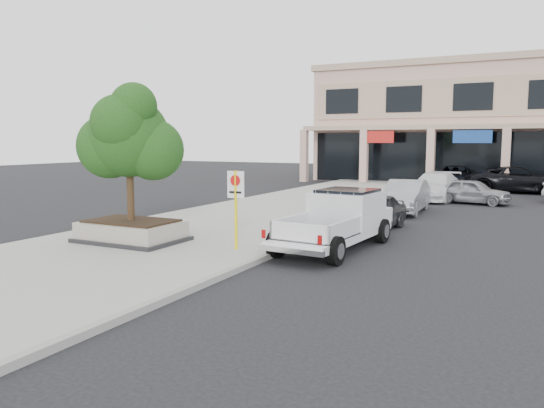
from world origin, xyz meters
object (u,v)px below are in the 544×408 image
at_px(curb_car_c, 435,186).
at_px(lot_car_a, 472,191).
at_px(planter_tree, 135,137).
at_px(pickup_truck, 334,221).
at_px(curb_car_a, 372,212).
at_px(planter, 132,231).
at_px(curb_car_d, 455,178).
at_px(no_parking_sign, 236,199).
at_px(curb_car_b, 405,196).
at_px(lot_car_d, 519,180).

height_order(curb_car_c, lot_car_a, curb_car_c).
xyz_separation_m(planter_tree, pickup_truck, (5.76, 2.19, -2.52)).
bearing_deg(lot_car_a, planter_tree, 164.46).
xyz_separation_m(planter_tree, curb_car_a, (5.77, 6.25, -2.74)).
distance_m(planter, planter_tree, 2.95).
xyz_separation_m(curb_car_c, curb_car_d, (0.05, 7.25, 0.04)).
height_order(planter_tree, no_parking_sign, planter_tree).
bearing_deg(curb_car_c, planter, -105.19).
bearing_deg(curb_car_b, planter_tree, -118.35).
bearing_deg(curb_car_c, lot_car_d, 62.07).
distance_m(curb_car_c, lot_car_d, 7.76).
height_order(lot_car_a, lot_car_d, lot_car_d).
relative_size(no_parking_sign, lot_car_d, 0.38).
bearing_deg(lot_car_d, pickup_truck, 164.04).
distance_m(no_parking_sign, curb_car_c, 17.73).
height_order(curb_car_d, lot_car_a, curb_car_d).
height_order(no_parking_sign, curb_car_a, no_parking_sign).
height_order(planter, lot_car_d, lot_car_d).
bearing_deg(planter_tree, planter, -131.03).
xyz_separation_m(planter, lot_car_d, (10.22, 24.51, 0.36)).
height_order(no_parking_sign, lot_car_d, no_parking_sign).
bearing_deg(pickup_truck, planter, -154.20).
distance_m(curb_car_c, lot_car_a, 2.35).
relative_size(planter_tree, curb_car_a, 1.01).
bearing_deg(curb_car_d, planter, -107.80).
xyz_separation_m(planter, curb_car_b, (5.90, 11.78, 0.28)).
bearing_deg(pickup_truck, lot_car_a, 84.91).
height_order(curb_car_d, lot_car_d, lot_car_d).
xyz_separation_m(curb_car_a, curb_car_d, (0.30, 18.76, 0.13)).
distance_m(pickup_truck, lot_car_a, 14.68).
distance_m(curb_car_b, curb_car_d, 13.39).
xyz_separation_m(curb_car_d, lot_car_d, (4.02, -0.65, 0.03)).
bearing_deg(lot_car_a, no_parking_sign, 174.64).
bearing_deg(curb_car_b, planter, -118.57).
height_order(curb_car_c, lot_car_d, lot_car_d).
height_order(planter_tree, lot_car_d, planter_tree).
distance_m(no_parking_sign, lot_car_d, 25.03).
bearing_deg(lot_car_a, curb_car_b, 165.51).
height_order(curb_car_b, lot_car_a, curb_car_b).
bearing_deg(pickup_truck, no_parking_sign, -135.33).
bearing_deg(lot_car_a, lot_car_d, -4.11).
xyz_separation_m(curb_car_a, curb_car_b, (-0.00, 5.38, 0.08)).
height_order(no_parking_sign, lot_car_a, no_parking_sign).
relative_size(planter, pickup_truck, 0.57).
relative_size(planter, no_parking_sign, 1.39).
relative_size(curb_car_b, lot_car_a, 1.17).
distance_m(no_parking_sign, pickup_truck, 3.10).
relative_size(pickup_truck, lot_car_d, 0.94).
height_order(curb_car_b, curb_car_d, curb_car_d).
bearing_deg(planter_tree, curb_car_b, 63.63).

